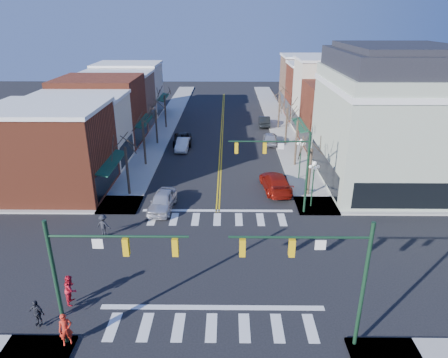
{
  "coord_description": "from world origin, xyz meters",
  "views": [
    {
      "loc": [
        0.86,
        -23.17,
        15.77
      ],
      "look_at": [
        0.55,
        8.23,
        2.8
      ],
      "focal_mm": 32.0,
      "sensor_mm": 36.0,
      "label": 1
    }
  ],
  "objects_px": {
    "car_left_far": "(182,140)",
    "pedestrian_dark_a": "(37,313)",
    "car_right_mid": "(270,138)",
    "pedestrian_red_b": "(71,289)",
    "victorian_corner": "(391,117)",
    "pedestrian_dark_b": "(103,225)",
    "lamppost_midblock": "(301,152)",
    "car_left_near": "(162,201)",
    "pedestrian_red_a": "(66,329)",
    "car_right_near": "(276,182)",
    "car_right_far": "(264,121)",
    "lamppost_corner": "(313,176)",
    "car_left_mid": "(183,144)"
  },
  "relations": [
    {
      "from": "car_left_far",
      "to": "pedestrian_dark_b",
      "type": "xyz_separation_m",
      "value": [
        -3.5,
        -23.41,
        0.3
      ]
    },
    {
      "from": "victorian_corner",
      "to": "pedestrian_dark_b",
      "type": "bearing_deg",
      "value": -156.07
    },
    {
      "from": "victorian_corner",
      "to": "pedestrian_dark_b",
      "type": "xyz_separation_m",
      "value": [
        -25.07,
        -11.13,
        -5.66
      ]
    },
    {
      "from": "victorian_corner",
      "to": "car_left_far",
      "type": "distance_m",
      "value": 25.53
    },
    {
      "from": "victorian_corner",
      "to": "car_right_mid",
      "type": "bearing_deg",
      "value": 128.55
    },
    {
      "from": "car_left_near",
      "to": "car_left_far",
      "type": "bearing_deg",
      "value": 95.89
    },
    {
      "from": "victorian_corner",
      "to": "lamppost_midblock",
      "type": "relative_size",
      "value": 3.29
    },
    {
      "from": "lamppost_midblock",
      "to": "car_left_far",
      "type": "xyz_separation_m",
      "value": [
        -13.27,
        11.78,
        -2.27
      ]
    },
    {
      "from": "car_left_near",
      "to": "car_right_near",
      "type": "relative_size",
      "value": 0.81
    },
    {
      "from": "car_left_near",
      "to": "pedestrian_dark_a",
      "type": "xyz_separation_m",
      "value": [
        -4.58,
        -14.22,
        0.14
      ]
    },
    {
      "from": "car_right_mid",
      "to": "pedestrian_red_b",
      "type": "height_order",
      "value": "pedestrian_red_b"
    },
    {
      "from": "lamppost_midblock",
      "to": "pedestrian_red_a",
      "type": "distance_m",
      "value": 27.43
    },
    {
      "from": "victorian_corner",
      "to": "pedestrian_dark_b",
      "type": "distance_m",
      "value": 28.0
    },
    {
      "from": "lamppost_corner",
      "to": "car_left_mid",
      "type": "relative_size",
      "value": 1.02
    },
    {
      "from": "lamppost_midblock",
      "to": "car_left_near",
      "type": "xyz_separation_m",
      "value": [
        -13.0,
        -7.0,
        -2.16
      ]
    },
    {
      "from": "lamppost_corner",
      "to": "car_left_near",
      "type": "bearing_deg",
      "value": -177.8
    },
    {
      "from": "car_left_near",
      "to": "car_right_mid",
      "type": "xyz_separation_m",
      "value": [
        11.2,
        19.17,
        -0.03
      ]
    },
    {
      "from": "car_left_near",
      "to": "pedestrian_red_a",
      "type": "height_order",
      "value": "pedestrian_red_a"
    },
    {
      "from": "car_left_near",
      "to": "car_right_far",
      "type": "xyz_separation_m",
      "value": [
        11.2,
        28.3,
        -0.04
      ]
    },
    {
      "from": "pedestrian_dark_a",
      "to": "lamppost_corner",
      "type": "bearing_deg",
      "value": 57.55
    },
    {
      "from": "car_left_far",
      "to": "pedestrian_dark_a",
      "type": "bearing_deg",
      "value": -101.54
    },
    {
      "from": "car_left_mid",
      "to": "car_right_far",
      "type": "height_order",
      "value": "car_right_far"
    },
    {
      "from": "lamppost_midblock",
      "to": "car_right_far",
      "type": "relative_size",
      "value": 0.93
    },
    {
      "from": "lamppost_midblock",
      "to": "pedestrian_dark_b",
      "type": "relative_size",
      "value": 2.57
    },
    {
      "from": "car_right_mid",
      "to": "pedestrian_red_b",
      "type": "relative_size",
      "value": 2.48
    },
    {
      "from": "victorian_corner",
      "to": "car_right_mid",
      "type": "xyz_separation_m",
      "value": [
        -10.1,
        12.67,
        -5.88
      ]
    },
    {
      "from": "car_right_mid",
      "to": "pedestrian_dark_b",
      "type": "height_order",
      "value": "pedestrian_dark_b"
    },
    {
      "from": "car_left_near",
      "to": "car_left_mid",
      "type": "distance_m",
      "value": 16.65
    },
    {
      "from": "car_right_far",
      "to": "pedestrian_red_a",
      "type": "bearing_deg",
      "value": 74.1
    },
    {
      "from": "lamppost_corner",
      "to": "car_right_near",
      "type": "relative_size",
      "value": 0.74
    },
    {
      "from": "pedestrian_red_b",
      "to": "pedestrian_dark_b",
      "type": "height_order",
      "value": "pedestrian_red_b"
    },
    {
      "from": "car_left_near",
      "to": "pedestrian_red_a",
      "type": "relative_size",
      "value": 2.58
    },
    {
      "from": "car_right_mid",
      "to": "pedestrian_dark_a",
      "type": "relative_size",
      "value": 2.88
    },
    {
      "from": "victorian_corner",
      "to": "pedestrian_red_a",
      "type": "xyz_separation_m",
      "value": [
        -23.8,
        -22.05,
        -5.59
      ]
    },
    {
      "from": "car_left_near",
      "to": "car_right_near",
      "type": "xyz_separation_m",
      "value": [
        10.28,
        4.19,
        0.04
      ]
    },
    {
      "from": "lamppost_corner",
      "to": "car_left_mid",
      "type": "xyz_separation_m",
      "value": [
        -13.0,
        16.15,
        -2.26
      ]
    },
    {
      "from": "car_left_mid",
      "to": "car_right_far",
      "type": "relative_size",
      "value": 0.91
    },
    {
      "from": "car_right_near",
      "to": "pedestrian_dark_b",
      "type": "height_order",
      "value": "pedestrian_dark_b"
    },
    {
      "from": "car_right_mid",
      "to": "pedestrian_dark_b",
      "type": "relative_size",
      "value": 2.71
    },
    {
      "from": "car_left_far",
      "to": "car_right_mid",
      "type": "height_order",
      "value": "car_right_mid"
    },
    {
      "from": "lamppost_corner",
      "to": "car_right_near",
      "type": "bearing_deg",
      "value": 126.47
    },
    {
      "from": "car_right_far",
      "to": "pedestrian_red_b",
      "type": "distance_m",
      "value": 43.23
    },
    {
      "from": "lamppost_corner",
      "to": "car_right_far",
      "type": "bearing_deg",
      "value": 93.7
    },
    {
      "from": "lamppost_midblock",
      "to": "car_right_mid",
      "type": "xyz_separation_m",
      "value": [
        -1.8,
        12.17,
        -2.18
      ]
    },
    {
      "from": "car_right_mid",
      "to": "lamppost_midblock",
      "type": "bearing_deg",
      "value": 103.04
    },
    {
      "from": "car_left_near",
      "to": "lamppost_midblock",
      "type": "bearing_deg",
      "value": 33.38
    },
    {
      "from": "victorian_corner",
      "to": "lamppost_midblock",
      "type": "xyz_separation_m",
      "value": [
        -8.3,
        0.5,
        -3.7
      ]
    },
    {
      "from": "victorian_corner",
      "to": "car_left_near",
      "type": "relative_size",
      "value": 3.01
    },
    {
      "from": "car_right_mid",
      "to": "pedestrian_red_b",
      "type": "bearing_deg",
      "value": 69.79
    },
    {
      "from": "car_right_far",
      "to": "pedestrian_dark_b",
      "type": "xyz_separation_m",
      "value": [
        -14.97,
        -32.92,
        0.23
      ]
    }
  ]
}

